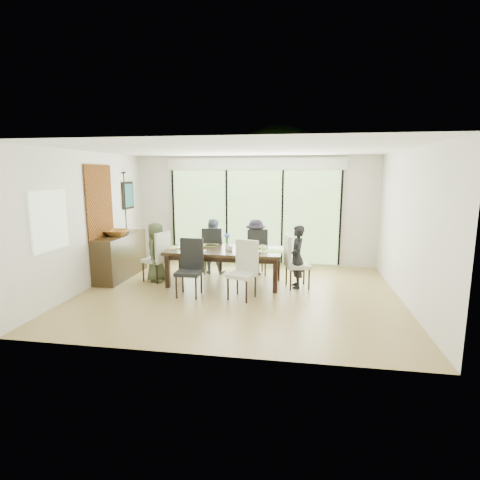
# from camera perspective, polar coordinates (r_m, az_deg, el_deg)

# --- Properties ---
(floor) EXTENTS (6.00, 5.00, 0.01)m
(floor) POSITION_cam_1_polar(r_m,az_deg,el_deg) (7.25, -0.32, -8.19)
(floor) COLOR olive
(floor) RESTS_ON ground
(ceiling) EXTENTS (6.00, 5.00, 0.01)m
(ceiling) POSITION_cam_1_polar(r_m,az_deg,el_deg) (6.89, -0.34, 13.72)
(ceiling) COLOR white
(ceiling) RESTS_ON wall_back
(wall_back) EXTENTS (6.00, 0.02, 2.70)m
(wall_back) POSITION_cam_1_polar(r_m,az_deg,el_deg) (9.41, 2.21, 4.50)
(wall_back) COLOR silver
(wall_back) RESTS_ON floor
(wall_front) EXTENTS (6.00, 0.02, 2.70)m
(wall_front) POSITION_cam_1_polar(r_m,az_deg,el_deg) (4.52, -5.61, -1.72)
(wall_front) COLOR silver
(wall_front) RESTS_ON floor
(wall_left) EXTENTS (0.02, 5.00, 2.70)m
(wall_left) POSITION_cam_1_polar(r_m,az_deg,el_deg) (8.01, -22.11, 2.76)
(wall_left) COLOR silver
(wall_left) RESTS_ON floor
(wall_right) EXTENTS (0.02, 5.00, 2.70)m
(wall_right) POSITION_cam_1_polar(r_m,az_deg,el_deg) (7.10, 24.40, 1.74)
(wall_right) COLOR white
(wall_right) RESTS_ON floor
(glass_doors) EXTENTS (4.20, 0.02, 2.30)m
(glass_doors) POSITION_cam_1_polar(r_m,az_deg,el_deg) (9.39, 2.17, 3.56)
(glass_doors) COLOR #598C3F
(glass_doors) RESTS_ON wall_back
(blinds_header) EXTENTS (4.40, 0.06, 0.28)m
(blinds_header) POSITION_cam_1_polar(r_m,az_deg,el_deg) (9.32, 2.22, 11.52)
(blinds_header) COLOR white
(blinds_header) RESTS_ON wall_back
(mullion_a) EXTENTS (0.05, 0.04, 2.30)m
(mullion_a) POSITION_cam_1_polar(r_m,az_deg,el_deg) (9.86, -10.07, 3.73)
(mullion_a) COLOR black
(mullion_a) RESTS_ON wall_back
(mullion_b) EXTENTS (0.05, 0.04, 2.30)m
(mullion_b) POSITION_cam_1_polar(r_m,az_deg,el_deg) (9.49, -2.04, 3.63)
(mullion_b) COLOR black
(mullion_b) RESTS_ON wall_back
(mullion_c) EXTENTS (0.05, 0.04, 2.30)m
(mullion_c) POSITION_cam_1_polar(r_m,az_deg,el_deg) (9.32, 6.45, 3.45)
(mullion_c) COLOR black
(mullion_c) RESTS_ON wall_back
(mullion_d) EXTENTS (0.05, 0.04, 2.30)m
(mullion_d) POSITION_cam_1_polar(r_m,az_deg,el_deg) (9.36, 15.05, 3.20)
(mullion_d) COLOR black
(mullion_d) RESTS_ON wall_back
(side_window) EXTENTS (0.02, 0.90, 1.00)m
(side_window) POSITION_cam_1_polar(r_m,az_deg,el_deg) (6.98, -26.99, 2.66)
(side_window) COLOR #8CAD7F
(side_window) RESTS_ON wall_left
(deck) EXTENTS (6.00, 1.80, 0.10)m
(deck) POSITION_cam_1_polar(r_m,az_deg,el_deg) (10.51, 2.75, -2.65)
(deck) COLOR brown
(deck) RESTS_ON ground
(rail_top) EXTENTS (6.00, 0.08, 0.06)m
(rail_top) POSITION_cam_1_polar(r_m,az_deg,el_deg) (11.18, 3.24, 1.25)
(rail_top) COLOR brown
(rail_top) RESTS_ON deck
(foliage_left) EXTENTS (3.20, 3.20, 3.20)m
(foliage_left) POSITION_cam_1_polar(r_m,az_deg,el_deg) (12.37, -4.59, 6.24)
(foliage_left) COLOR #14380F
(foliage_left) RESTS_ON ground
(foliage_mid) EXTENTS (4.00, 4.00, 4.00)m
(foliage_mid) POSITION_cam_1_polar(r_m,az_deg,el_deg) (12.62, 5.89, 7.93)
(foliage_mid) COLOR #14380F
(foliage_mid) RESTS_ON ground
(foliage_right) EXTENTS (2.80, 2.80, 2.80)m
(foliage_right) POSITION_cam_1_polar(r_m,az_deg,el_deg) (11.88, 14.35, 4.93)
(foliage_right) COLOR #14380F
(foliage_right) RESTS_ON ground
(foliage_far) EXTENTS (3.60, 3.60, 3.60)m
(foliage_far) POSITION_cam_1_polar(r_m,az_deg,el_deg) (13.42, 1.76, 7.34)
(foliage_far) COLOR #14380F
(foliage_far) RESTS_ON ground
(table_top) EXTENTS (2.35, 1.07, 0.06)m
(table_top) POSITION_cam_1_polar(r_m,az_deg,el_deg) (7.70, -2.40, -1.65)
(table_top) COLOR black
(table_top) RESTS_ON floor
(table_apron) EXTENTS (2.15, 0.88, 0.10)m
(table_apron) POSITION_cam_1_polar(r_m,az_deg,el_deg) (7.72, -2.39, -2.29)
(table_apron) COLOR black
(table_apron) RESTS_ON floor
(table_leg_fl) EXTENTS (0.09, 0.09, 0.67)m
(table_leg_fl) POSITION_cam_1_polar(r_m,az_deg,el_deg) (7.67, -10.98, -4.68)
(table_leg_fl) COLOR black
(table_leg_fl) RESTS_ON floor
(table_leg_fr) EXTENTS (0.09, 0.09, 0.67)m
(table_leg_fr) POSITION_cam_1_polar(r_m,az_deg,el_deg) (7.23, 5.39, -5.46)
(table_leg_fr) COLOR black
(table_leg_fr) RESTS_ON floor
(table_leg_bl) EXTENTS (0.09, 0.09, 0.67)m
(table_leg_bl) POSITION_cam_1_polar(r_m,az_deg,el_deg) (8.46, -8.99, -3.23)
(table_leg_bl) COLOR black
(table_leg_bl) RESTS_ON floor
(table_leg_br) EXTENTS (0.09, 0.09, 0.67)m
(table_leg_br) POSITION_cam_1_polar(r_m,az_deg,el_deg) (8.06, 5.81, -3.83)
(table_leg_br) COLOR black
(table_leg_br) RESTS_ON floor
(chair_left_end) EXTENTS (0.57, 0.57, 1.07)m
(chair_left_end) POSITION_cam_1_polar(r_m,az_deg,el_deg) (8.16, -12.77, -2.41)
(chair_left_end) COLOR beige
(chair_left_end) RESTS_ON floor
(chair_right_end) EXTENTS (0.55, 0.55, 1.07)m
(chair_right_end) POSITION_cam_1_polar(r_m,az_deg,el_deg) (7.58, 8.81, -3.23)
(chair_right_end) COLOR beige
(chair_right_end) RESTS_ON floor
(chair_far_left) EXTENTS (0.51, 0.51, 1.07)m
(chair_far_left) POSITION_cam_1_polar(r_m,az_deg,el_deg) (8.64, -4.18, -1.49)
(chair_far_left) COLOR black
(chair_far_left) RESTS_ON floor
(chair_far_right) EXTENTS (0.56, 0.56, 1.07)m
(chair_far_right) POSITION_cam_1_polar(r_m,az_deg,el_deg) (8.47, 2.42, -1.71)
(chair_far_right) COLOR black
(chair_far_right) RESTS_ON floor
(chair_near_left) EXTENTS (0.45, 0.45, 1.07)m
(chair_near_left) POSITION_cam_1_polar(r_m,az_deg,el_deg) (7.03, -7.82, -4.26)
(chair_near_left) COLOR black
(chair_near_left) RESTS_ON floor
(chair_near_right) EXTENTS (0.57, 0.57, 1.07)m
(chair_near_right) POSITION_cam_1_polar(r_m,az_deg,el_deg) (6.81, 0.28, -4.63)
(chair_near_right) COLOR beige
(chair_near_right) RESTS_ON floor
(person_left_end) EXTENTS (0.39, 0.60, 1.26)m
(person_left_end) POSITION_cam_1_polar(r_m,az_deg,el_deg) (8.13, -12.66, -1.77)
(person_left_end) COLOR #424C32
(person_left_end) RESTS_ON floor
(person_right_end) EXTENTS (0.46, 0.64, 1.26)m
(person_right_end) POSITION_cam_1_polar(r_m,az_deg,el_deg) (7.56, 8.68, -2.54)
(person_right_end) COLOR black
(person_right_end) RESTS_ON floor
(person_far_left) EXTENTS (0.60, 0.39, 1.26)m
(person_far_left) POSITION_cam_1_polar(r_m,az_deg,el_deg) (8.60, -4.22, -0.91)
(person_far_left) COLOR slate
(person_far_left) RESTS_ON floor
(person_far_right) EXTENTS (0.66, 0.50, 1.26)m
(person_far_right) POSITION_cam_1_polar(r_m,az_deg,el_deg) (8.43, 2.41, -1.12)
(person_far_right) COLOR black
(person_far_right) RESTS_ON floor
(placemat_left) EXTENTS (0.43, 0.31, 0.01)m
(placemat_left) POSITION_cam_1_polar(r_m,az_deg,el_deg) (7.93, -9.14, -1.18)
(placemat_left) COLOR #97AA3D
(placemat_left) RESTS_ON table_top
(placemat_right) EXTENTS (0.43, 0.31, 0.01)m
(placemat_right) POSITION_cam_1_polar(r_m,az_deg,el_deg) (7.56, 4.68, -1.64)
(placemat_right) COLOR #8BBF44
(placemat_right) RESTS_ON table_top
(placemat_far_l) EXTENTS (0.43, 0.31, 0.01)m
(placemat_far_l) POSITION_cam_1_polar(r_m,az_deg,el_deg) (8.17, -4.93, -0.75)
(placemat_far_l) COLOR #A3B741
(placemat_far_l) RESTS_ON table_top
(placemat_far_r) EXTENTS (0.43, 0.31, 0.01)m
(placemat_far_r) POSITION_cam_1_polar(r_m,az_deg,el_deg) (7.99, 2.05, -0.97)
(placemat_far_r) COLOR #88AA3C
(placemat_far_r) RESTS_ON table_top
(placemat_paper) EXTENTS (0.43, 0.31, 0.01)m
(placemat_paper) POSITION_cam_1_polar(r_m,az_deg,el_deg) (7.54, -6.96, -1.72)
(placemat_paper) COLOR white
(placemat_paper) RESTS_ON table_top
(tablet_far_l) EXTENTS (0.25, 0.18, 0.01)m
(tablet_far_l) POSITION_cam_1_polar(r_m,az_deg,el_deg) (8.10, -4.33, -0.78)
(tablet_far_l) COLOR black
(tablet_far_l) RESTS_ON table_top
(tablet_far_r) EXTENTS (0.23, 0.17, 0.01)m
(tablet_far_r) POSITION_cam_1_polar(r_m,az_deg,el_deg) (7.95, 1.64, -0.97)
(tablet_far_r) COLOR black
(tablet_far_r) RESTS_ON table_top
(papers) EXTENTS (0.29, 0.21, 0.00)m
(papers) POSITION_cam_1_polar(r_m,az_deg,el_deg) (7.53, 2.75, -1.67)
(papers) COLOR white
(papers) RESTS_ON table_top
(platter_base) EXTENTS (0.25, 0.25, 0.02)m
(platter_base) POSITION_cam_1_polar(r_m,az_deg,el_deg) (7.53, -6.96, -1.61)
(platter_base) COLOR white
(platter_base) RESTS_ON table_top
(platter_snacks) EXTENTS (0.20, 0.20, 0.01)m
(platter_snacks) POSITION_cam_1_polar(r_m,az_deg,el_deg) (7.53, -6.96, -1.48)
(platter_snacks) COLOR #D75A19
(platter_snacks) RESTS_ON table_top
(vase) EXTENTS (0.08, 0.08, 0.12)m
(vase) POSITION_cam_1_polar(r_m,az_deg,el_deg) (7.72, -1.96, -0.95)
(vase) COLOR silver
(vase) RESTS_ON table_top
(hyacinth_stems) EXTENTS (0.04, 0.04, 0.16)m
(hyacinth_stems) POSITION_cam_1_polar(r_m,az_deg,el_deg) (7.70, -1.97, -0.09)
(hyacinth_stems) COLOR #337226
(hyacinth_stems) RESTS_ON table_top
(hyacinth_blooms) EXTENTS (0.11, 0.11, 0.11)m
(hyacinth_blooms) POSITION_cam_1_polar(r_m,az_deg,el_deg) (7.68, -1.97, 0.63)
(hyacinth_blooms) COLOR #555DD6
(hyacinth_blooms) RESTS_ON table_top
(laptop) EXTENTS (0.34, 0.24, 0.03)m
(laptop) POSITION_cam_1_polar(r_m,az_deg,el_deg) (7.81, -8.67, -1.27)
(laptop) COLOR silver
(laptop) RESTS_ON table_top
(cup_a) EXTENTS (0.16, 0.16, 0.09)m
(cup_a) POSITION_cam_1_polar(r_m,az_deg,el_deg) (7.99, -7.11, -0.72)
(cup_a) COLOR white
(cup_a) RESTS_ON table_top
(cup_b) EXTENTS (0.11, 0.11, 0.09)m
(cup_b) POSITION_cam_1_polar(r_m,az_deg,el_deg) (7.56, -1.44, -1.29)
(cup_b) COLOR white
(cup_b) RESTS_ON table_top
(cup_c) EXTENTS (0.12, 0.12, 0.09)m
(cup_c) POSITION_cam_1_polar(r_m,az_deg,el_deg) (7.66, 3.62, -1.13)
(cup_c) COLOR white
(cup_c) RESTS_ON table_top
(book) EXTENTS (0.17, 0.22, 0.02)m
(book) POSITION_cam_1_polar(r_m,az_deg,el_deg) (7.69, -0.50, -1.36)
(book) COLOR white
(book) RESTS_ON table_top
(sideboard) EXTENTS (0.47, 1.68, 0.95)m
(sideboard) POSITION_cam_1_polar(r_m,az_deg,el_deg) (8.68, -17.74, -2.32)
(sideboard) COLOR black
(sideboard) RESTS_ON floor
(bowl) EXTENTS (0.50, 0.50, 0.12)m
(bowl) POSITION_cam_1_polar(r_m,az_deg,el_deg) (8.50, -18.23, 1.06)
(bowl) COLOR #9B5E21
(bowl) RESTS_ON sideboard
(candlestick_base) EXTENTS (0.11, 0.11, 0.04)m
(candlestick_base) POSITION_cam_1_polar(r_m,az_deg,el_deg) (8.90, -16.90, 1.26)
(candlestick_base) COLOR black
(candlestick_base) RESTS_ON sideboard
(candlestick_shaft) EXTENTS (0.03, 0.03, 1.32)m
(candlestick_shaft) POSITION_cam_1_polar(r_m,az_deg,el_deg) (8.83, -17.12, 5.52)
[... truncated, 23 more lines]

